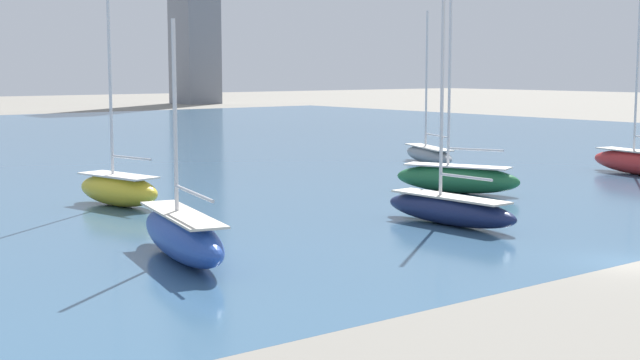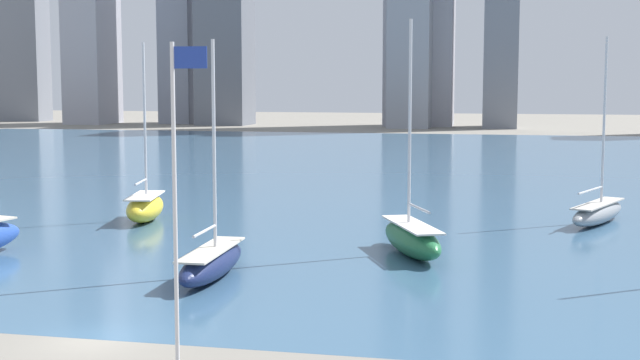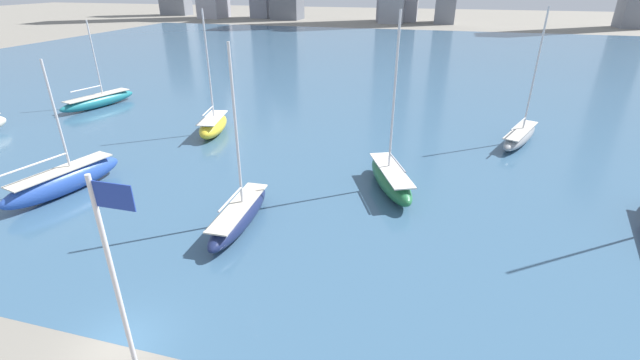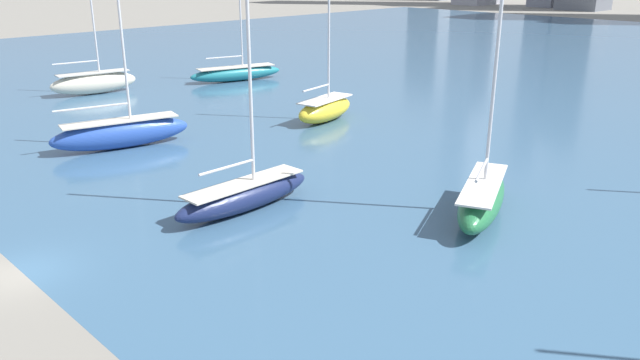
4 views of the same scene
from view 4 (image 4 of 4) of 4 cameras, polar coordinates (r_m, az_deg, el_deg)
name	(u,v)px [view 4 (image 4 of 4)]	position (r m, az deg, el deg)	size (l,w,h in m)	color
ground_plane	(23,273)	(29.89, -25.53, -7.70)	(500.00, 500.00, 0.00)	gray
harbor_water	(638,75)	(82.79, 27.06, 8.54)	(180.00, 140.00, 0.00)	#385B7A
sailboat_green	(482,198)	(33.47, 14.60, -1.56)	(5.34, 8.68, 13.62)	#236B3D
sailboat_yellow	(325,109)	(52.08, 0.47, 6.55)	(3.64, 7.18, 12.84)	yellow
sailboat_blue	(121,133)	(46.63, -17.70, 4.13)	(4.15, 9.96, 10.35)	#284CA8
sailboat_teal	(236,73)	(70.79, -7.67, 9.68)	(4.66, 10.79, 10.84)	#1E757F
sailboat_cream	(94,82)	(67.04, -19.96, 8.39)	(3.13, 8.71, 10.28)	beige
sailboat_navy	(245,194)	(33.53, -6.89, -1.29)	(2.17, 8.85, 12.20)	#19234C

